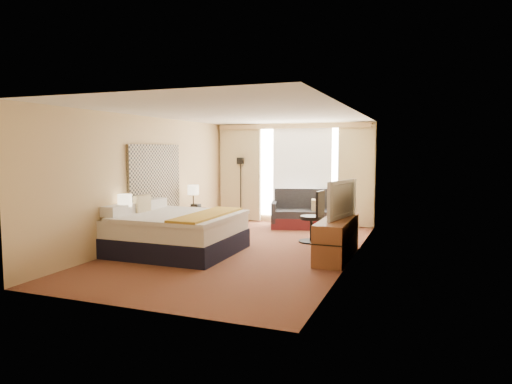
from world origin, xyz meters
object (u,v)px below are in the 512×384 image
(loveseat, at_px, (302,215))
(lamp_right, at_px, (193,190))
(media_dresser, at_px, (337,238))
(television, at_px, (336,199))
(lamp_left, at_px, (125,201))
(nightstand_left, at_px, (127,239))
(desk_chair, at_px, (314,219))
(bed, at_px, (176,232))
(floor_lamp, at_px, (241,176))
(nightstand_right, at_px, (193,219))

(loveseat, distance_m, lamp_right, 2.76)
(media_dresser, xyz_separation_m, television, (-0.05, 0.12, 0.69))
(lamp_right, height_order, television, television)
(lamp_left, bearing_deg, loveseat, 58.84)
(nightstand_left, height_order, lamp_right, lamp_right)
(desk_chair, bearing_deg, television, -52.40)
(bed, bearing_deg, nightstand_left, -153.68)
(media_dresser, xyz_separation_m, floor_lamp, (-3.24, 3.30, 0.86))
(nightstand_right, relative_size, lamp_left, 1.00)
(loveseat, relative_size, floor_lamp, 0.98)
(nightstand_right, bearing_deg, nightstand_left, -90.00)
(nightstand_left, xyz_separation_m, nightstand_right, (0.00, 2.50, 0.00))
(media_dresser, distance_m, television, 0.70)
(loveseat, xyz_separation_m, lamp_left, (-2.35, -3.89, 0.66))
(nightstand_right, height_order, lamp_right, lamp_right)
(bed, distance_m, floor_lamp, 4.05)
(media_dresser, height_order, loveseat, loveseat)
(desk_chair, xyz_separation_m, television, (0.65, -1.05, 0.56))
(loveseat, bearing_deg, nightstand_left, -136.32)
(loveseat, height_order, lamp_left, lamp_left)
(bed, xyz_separation_m, lamp_left, (-0.86, -0.38, 0.59))
(media_dresser, bearing_deg, lamp_left, -164.69)
(nightstand_left, relative_size, nightstand_right, 1.00)
(loveseat, xyz_separation_m, floor_lamp, (-1.84, 0.44, 0.90))
(media_dresser, bearing_deg, bed, -167.33)
(desk_chair, xyz_separation_m, lamp_right, (-2.95, 0.24, 0.49))
(desk_chair, height_order, television, television)
(loveseat, bearing_deg, nightstand_right, -164.35)
(nightstand_right, height_order, media_dresser, media_dresser)
(nightstand_left, height_order, bed, bed)
(floor_lamp, xyz_separation_m, lamp_right, (-0.40, -1.90, -0.24))
(media_dresser, distance_m, lamp_right, 3.96)
(nightstand_right, height_order, bed, bed)
(desk_chair, xyz_separation_m, lamp_left, (-3.05, -2.19, 0.49))
(nightstand_right, xyz_separation_m, lamp_left, (-0.05, -2.48, 0.70))
(lamp_left, bearing_deg, floor_lamp, 83.31)
(bed, relative_size, lamp_right, 3.97)
(nightstand_right, relative_size, desk_chair, 0.51)
(floor_lamp, bearing_deg, lamp_left, -96.69)
(loveseat, height_order, television, television)
(nightstand_left, bearing_deg, loveseat, 59.54)
(lamp_right, bearing_deg, desk_chair, -4.60)
(nightstand_right, relative_size, bed, 0.25)
(loveseat, xyz_separation_m, desk_chair, (0.70, -1.70, 0.17))
(nightstand_left, distance_m, nightstand_right, 2.50)
(lamp_left, distance_m, lamp_right, 2.43)
(media_dresser, relative_size, lamp_right, 3.30)
(desk_chair, bearing_deg, lamp_right, -178.79)
(loveseat, distance_m, desk_chair, 1.84)
(nightstand_left, bearing_deg, television, 17.71)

